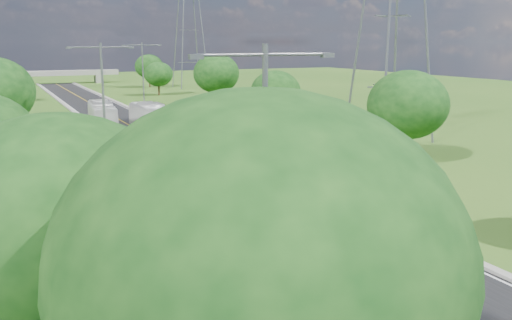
% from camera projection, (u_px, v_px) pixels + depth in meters
% --- Properties ---
extents(ground, '(260.00, 260.00, 0.00)m').
position_uv_depth(ground, '(133.00, 128.00, 68.00)').
color(ground, '#2C5618').
rests_on(ground, ground).
extents(road, '(8.00, 150.00, 0.06)m').
position_uv_depth(road, '(122.00, 121.00, 73.31)').
color(road, black).
rests_on(road, ground).
extents(curb_left, '(0.50, 150.00, 0.22)m').
position_uv_depth(curb_left, '(88.00, 123.00, 71.51)').
color(curb_left, gray).
rests_on(curb_left, ground).
extents(curb_right, '(0.50, 150.00, 0.22)m').
position_uv_depth(curb_right, '(154.00, 119.00, 75.06)').
color(curb_right, gray).
rests_on(curb_right, ground).
extents(speed_limit_sign, '(0.55, 0.09, 2.40)m').
position_uv_depth(speed_limit_sign, '(249.00, 139.00, 50.35)').
color(speed_limit_sign, slate).
rests_on(speed_limit_sign, ground).
extents(overpass, '(30.00, 3.00, 3.20)m').
position_uv_depth(overpass, '(55.00, 74.00, 138.35)').
color(overpass, gray).
rests_on(overpass, ground).
extents(streetlight_near_left, '(5.90, 0.25, 10.00)m').
position_uv_depth(streetlight_near_left, '(265.00, 152.00, 21.78)').
color(streetlight_near_left, slate).
rests_on(streetlight_near_left, ground).
extents(streetlight_mid_left, '(5.90, 0.25, 10.00)m').
position_uv_depth(streetlight_mid_left, '(103.00, 89.00, 51.00)').
color(streetlight_mid_left, slate).
rests_on(streetlight_mid_left, ground).
extents(streetlight_far_right, '(5.90, 0.25, 10.00)m').
position_uv_depth(streetlight_far_right, '(143.00, 70.00, 85.23)').
color(streetlight_far_right, slate).
rests_on(streetlight_far_right, ground).
extents(power_tower_near, '(9.00, 6.40, 28.00)m').
position_uv_depth(power_tower_near, '(394.00, 1.00, 56.62)').
color(power_tower_near, slate).
rests_on(power_tower_near, ground).
extents(power_tower_far, '(9.00, 6.40, 28.00)m').
position_uv_depth(power_tower_far, '(189.00, 23.00, 124.71)').
color(power_tower_far, slate).
rests_on(power_tower_far, ground).
extents(tree_la, '(7.14, 7.14, 8.30)m').
position_uv_depth(tree_la, '(60.00, 227.00, 15.03)').
color(tree_la, black).
rests_on(tree_la, ground).
extents(tree_lf, '(7.98, 7.98, 9.28)m').
position_uv_depth(tree_lf, '(260.00, 266.00, 10.84)').
color(tree_lf, black).
rests_on(tree_lf, ground).
extents(tree_rb, '(6.72, 6.72, 7.82)m').
position_uv_depth(tree_rb, '(408.00, 105.00, 47.10)').
color(tree_rb, black).
rests_on(tree_rb, ground).
extents(tree_rc, '(5.88, 5.88, 6.84)m').
position_uv_depth(tree_rc, '(276.00, 92.00, 66.30)').
color(tree_rc, black).
rests_on(tree_rc, ground).
extents(tree_rd, '(7.14, 7.14, 8.30)m').
position_uv_depth(tree_rd, '(216.00, 73.00, 88.20)').
color(tree_rd, black).
rests_on(tree_rd, ground).
extents(tree_re, '(5.46, 5.46, 6.35)m').
position_uv_depth(tree_re, '(158.00, 74.00, 108.66)').
color(tree_re, black).
rests_on(tree_re, ground).
extents(tree_rf, '(6.30, 6.30, 7.33)m').
position_uv_depth(tree_rf, '(149.00, 66.00, 127.70)').
color(tree_rf, black).
rests_on(tree_rf, ground).
extents(bus_outbound, '(2.92, 11.84, 3.29)m').
position_uv_depth(bus_outbound, '(154.00, 119.00, 62.78)').
color(bus_outbound, white).
rests_on(bus_outbound, road).
extents(bus_inbound, '(3.47, 10.99, 3.01)m').
position_uv_depth(bus_inbound, '(102.00, 114.00, 67.97)').
color(bus_inbound, white).
rests_on(bus_inbound, road).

